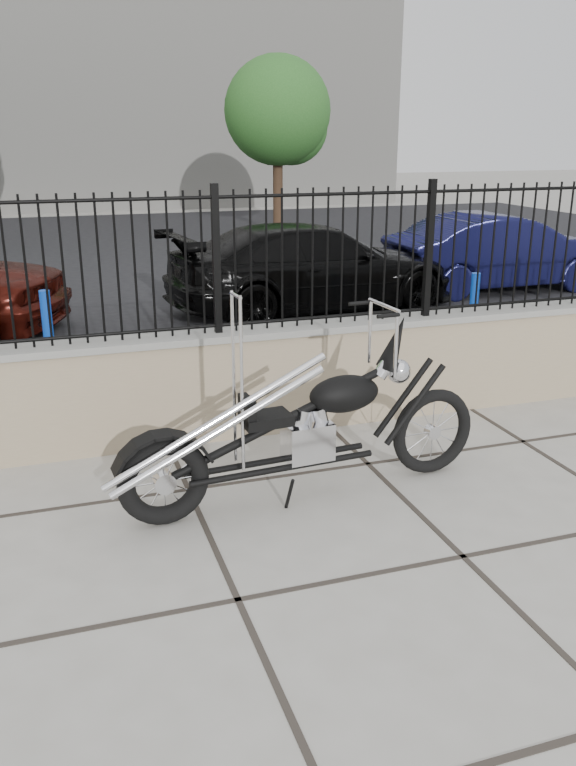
# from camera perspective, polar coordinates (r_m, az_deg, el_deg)

# --- Properties ---
(ground_plane) EXTENTS (90.00, 90.00, 0.00)m
(ground_plane) POSITION_cam_1_polar(r_m,az_deg,el_deg) (5.07, 13.23, -12.81)
(ground_plane) COLOR #99968E
(ground_plane) RESTS_ON ground
(parking_lot) EXTENTS (30.00, 30.00, 0.00)m
(parking_lot) POSITION_cam_1_polar(r_m,az_deg,el_deg) (16.52, -9.84, 9.23)
(parking_lot) COLOR black
(parking_lot) RESTS_ON ground
(retaining_wall) EXTENTS (14.00, 0.36, 0.96)m
(retaining_wall) POSITION_cam_1_polar(r_m,az_deg,el_deg) (6.92, 2.88, 0.71)
(retaining_wall) COLOR gray
(retaining_wall) RESTS_ON ground_plane
(iron_fence) EXTENTS (14.00, 0.08, 1.20)m
(iron_fence) POSITION_cam_1_polar(r_m,az_deg,el_deg) (6.67, 3.03, 9.58)
(iron_fence) COLOR black
(iron_fence) RESTS_ON retaining_wall
(background_building) EXTENTS (22.00, 6.00, 8.00)m
(background_building) POSITION_cam_1_polar(r_m,az_deg,el_deg) (30.27, -14.67, 20.64)
(background_building) COLOR beige
(background_building) RESTS_ON ground_plane
(chopper_motorcycle) EXTENTS (2.73, 0.67, 1.62)m
(chopper_motorcycle) POSITION_cam_1_polar(r_m,az_deg,el_deg) (5.34, 1.01, -0.97)
(chopper_motorcycle) COLOR black
(chopper_motorcycle) RESTS_ON ground_plane
(car_black) EXTENTS (4.70, 2.34, 1.31)m
(car_black) POSITION_cam_1_polar(r_m,az_deg,el_deg) (11.55, 1.92, 8.86)
(car_black) COLOR black
(car_black) RESTS_ON parking_lot
(car_blue) EXTENTS (3.96, 1.38, 1.30)m
(car_blue) POSITION_cam_1_polar(r_m,az_deg,el_deg) (13.56, 15.92, 9.60)
(car_blue) COLOR #0E0F34
(car_blue) RESTS_ON parking_lot
(bollard_a) EXTENTS (0.15, 0.15, 0.97)m
(bollard_a) POSITION_cam_1_polar(r_m,az_deg,el_deg) (8.73, -17.83, 3.64)
(bollard_a) COLOR #0B60B2
(bollard_a) RESTS_ON ground_plane
(bollard_b) EXTENTS (0.14, 0.14, 0.93)m
(bollard_b) POSITION_cam_1_polar(r_m,az_deg,el_deg) (9.85, 13.98, 5.49)
(bollard_b) COLOR #0C46BB
(bollard_b) RESTS_ON ground_plane
(tree_right) EXTENTS (2.78, 2.78, 4.69)m
(tree_right) POSITION_cam_1_polar(r_m,az_deg,el_deg) (20.65, -0.80, 20.44)
(tree_right) COLOR #382619
(tree_right) RESTS_ON ground_plane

